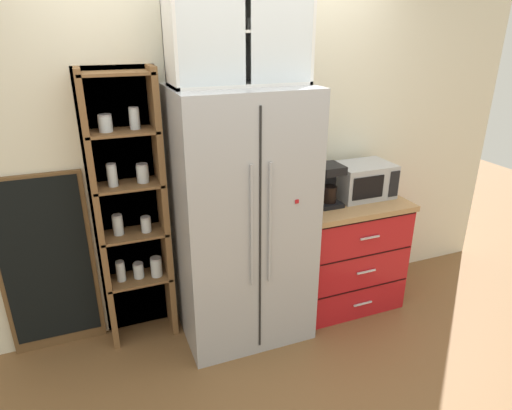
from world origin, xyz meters
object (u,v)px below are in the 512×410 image
(microwave, at_px, (363,180))
(refrigerator, at_px, (242,219))
(mug_red, at_px, (355,198))
(bottle_cobalt, at_px, (307,191))
(chalkboard_menu, at_px, (47,265))
(coffee_maker, at_px, (327,184))

(microwave, bearing_deg, refrigerator, -175.09)
(microwave, distance_m, mug_red, 0.20)
(bottle_cobalt, distance_m, chalkboard_menu, 1.85)
(mug_red, bearing_deg, refrigerator, 178.14)
(refrigerator, height_order, bottle_cobalt, refrigerator)
(chalkboard_menu, bearing_deg, microwave, -5.24)
(mug_red, relative_size, chalkboard_menu, 0.08)
(mug_red, bearing_deg, coffee_maker, 160.17)
(microwave, xyz_separation_m, coffee_maker, (-0.34, -0.04, 0.03))
(coffee_maker, bearing_deg, bottle_cobalt, 175.97)
(coffee_maker, relative_size, chalkboard_menu, 0.24)
(microwave, height_order, chalkboard_menu, chalkboard_menu)
(microwave, bearing_deg, coffee_maker, -172.92)
(refrigerator, distance_m, mug_red, 0.89)
(coffee_maker, bearing_deg, refrigerator, -176.18)
(refrigerator, bearing_deg, microwave, 4.91)
(refrigerator, distance_m, chalkboard_menu, 1.34)
(mug_red, xyz_separation_m, bottle_cobalt, (-0.36, 0.09, 0.08))
(mug_red, bearing_deg, microwave, 41.16)
(microwave, relative_size, mug_red, 4.17)
(refrigerator, height_order, coffee_maker, refrigerator)
(coffee_maker, relative_size, bottle_cobalt, 1.12)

